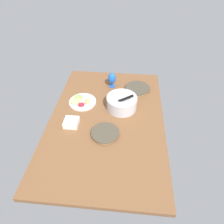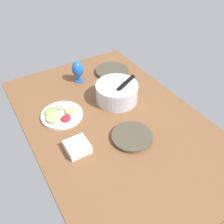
% 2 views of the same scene
% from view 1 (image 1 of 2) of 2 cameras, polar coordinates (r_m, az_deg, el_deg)
% --- Properties ---
extents(ground_plane, '(1.60, 1.04, 0.04)m').
position_cam_1_polar(ground_plane, '(1.86, -1.53, -2.31)').
color(ground_plane, brown).
extents(dinner_plate_left, '(0.26, 0.26, 0.03)m').
position_cam_1_polar(dinner_plate_left, '(2.20, 7.26, 6.67)').
color(dinner_plate_left, beige).
rests_on(dinner_plate_left, ground_plane).
extents(dinner_plate_right, '(0.24, 0.24, 0.03)m').
position_cam_1_polar(dinner_plate_right, '(1.70, -1.98, -6.02)').
color(dinner_plate_right, beige).
rests_on(dinner_plate_right, ground_plane).
extents(mixing_bowl, '(0.29, 0.29, 0.20)m').
position_cam_1_polar(mixing_bowl, '(1.91, 2.78, 2.77)').
color(mixing_bowl, silver).
rests_on(mixing_bowl, ground_plane).
extents(fruit_platter, '(0.27, 0.27, 0.05)m').
position_cam_1_polar(fruit_platter, '(2.03, -8.63, 3.06)').
color(fruit_platter, silver).
rests_on(fruit_platter, ground_plane).
extents(hurricane_glass_blue, '(0.09, 0.09, 0.17)m').
position_cam_1_polar(hurricane_glass_blue, '(2.18, -0.05, 9.45)').
color(hurricane_glass_blue, blue).
rests_on(hurricane_glass_blue, ground_plane).
extents(square_bowl_white, '(0.13, 0.13, 0.05)m').
position_cam_1_polar(square_bowl_white, '(1.81, -11.49, -2.88)').
color(square_bowl_white, white).
rests_on(square_bowl_white, ground_plane).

